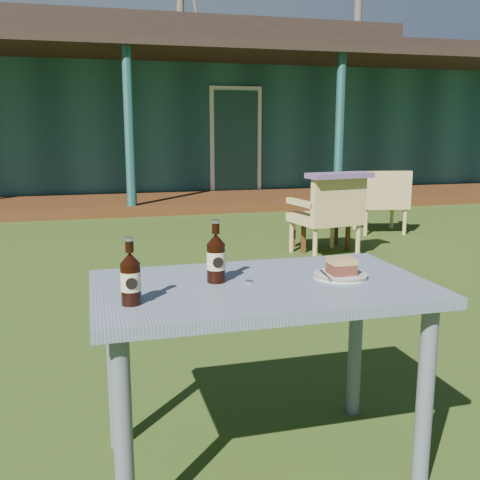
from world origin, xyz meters
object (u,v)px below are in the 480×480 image
object	(u,v)px
cafe_table	(261,310)
side_table	(321,217)
armchair_left	(329,212)
cola_bottle_near	(216,258)
cola_bottle_far	(131,278)
plate	(340,275)
cake_slice	(342,266)
armchair_right	(382,198)

from	to	relation	value
cafe_table	side_table	distance (m)	4.02
armchair_left	cola_bottle_near	bearing A→B (deg)	-120.28
cola_bottle_far	armchair_left	world-z (taller)	cola_bottle_far
plate	cola_bottle_far	world-z (taller)	cola_bottle_far
cake_slice	armchair_right	distance (m)	4.98
cafe_table	cola_bottle_far	xyz separation A→B (m)	(-0.47, -0.13, 0.19)
cafe_table	armchair_right	distance (m)	5.13
side_table	cola_bottle_far	bearing A→B (deg)	-120.97
cola_bottle_near	armchair_right	world-z (taller)	cola_bottle_near
armchair_right	cola_bottle_near	bearing A→B (deg)	-125.61
plate	armchair_left	distance (m)	3.55
cafe_table	armchair_left	bearing A→B (deg)	62.24
cola_bottle_near	cola_bottle_far	distance (m)	0.37
cafe_table	cake_slice	distance (m)	0.34
armchair_right	cola_bottle_far	bearing A→B (deg)	-127.15
cola_bottle_near	armchair_right	bearing A→B (deg)	54.39
armchair_left	armchair_right	bearing A→B (deg)	41.38
plate	cake_slice	xyz separation A→B (m)	(0.00, -0.01, 0.04)
cake_slice	cola_bottle_far	bearing A→B (deg)	-170.82
cafe_table	armchair_left	distance (m)	3.68
armchair_left	side_table	distance (m)	0.37
plate	armchair_left	bearing A→B (deg)	66.63
cola_bottle_far	side_table	distance (m)	4.38
armchair_left	cake_slice	bearing A→B (deg)	-113.30
cafe_table	cola_bottle_near	bearing A→B (deg)	160.50
plate	armchair_right	distance (m)	4.97
plate	cola_bottle_near	xyz separation A→B (m)	(-0.46, 0.05, 0.08)
cola_bottle_far	armchair_right	size ratio (longest dim) A/B	0.28
cafe_table	cola_bottle_far	size ratio (longest dim) A/B	5.58
cake_slice	cola_bottle_near	xyz separation A→B (m)	(-0.46, 0.06, 0.05)
cola_bottle_near	cake_slice	bearing A→B (deg)	-7.49
cake_slice	side_table	world-z (taller)	cake_slice
armchair_right	plate	bearing A→B (deg)	-120.91
plate	cola_bottle_far	bearing A→B (deg)	-170.28
cake_slice	armchair_left	distance (m)	3.56
cafe_table	cake_slice	world-z (taller)	cake_slice
plate	cola_bottle_near	world-z (taller)	cola_bottle_near
plate	side_table	xyz separation A→B (m)	(1.46, 3.60, -0.39)
cafe_table	cola_bottle_far	bearing A→B (deg)	-164.33
armchair_right	cake_slice	bearing A→B (deg)	-120.85
cafe_table	cake_slice	xyz separation A→B (m)	(0.31, -0.01, 0.15)
cake_slice	cola_bottle_far	world-z (taller)	cola_bottle_far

